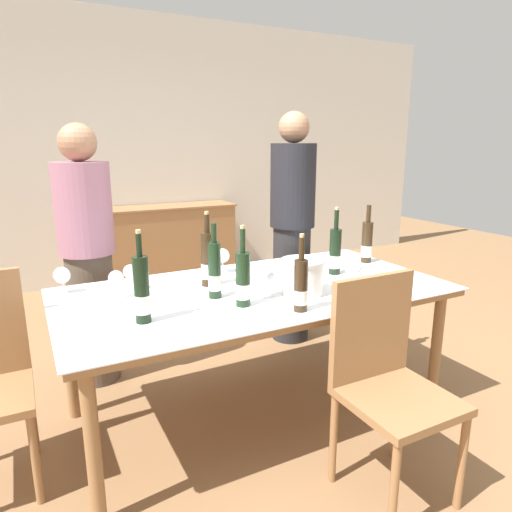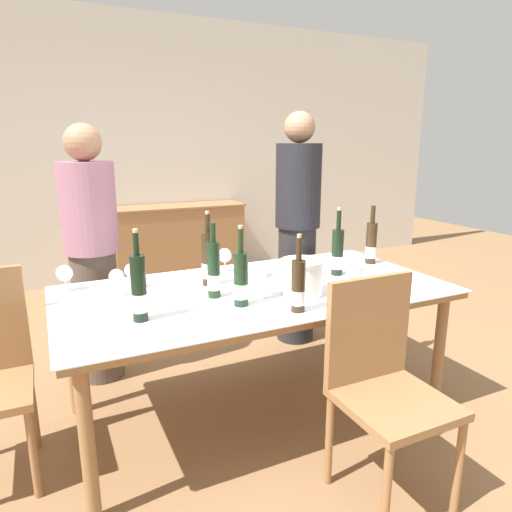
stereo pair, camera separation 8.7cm
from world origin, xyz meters
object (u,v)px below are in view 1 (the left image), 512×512
at_px(sideboard_cabinet, 169,243).
at_px(wine_bottle_6, 301,286).
at_px(wine_glass_2, 116,279).
at_px(wine_glass_5, 268,277).
at_px(wine_bottle_5, 367,243).
at_px(wine_glass_3, 62,276).
at_px(wine_bottle_2, 335,252).
at_px(wine_bottle_3, 215,271).
at_px(chair_near_front, 386,372).
at_px(person_host, 88,258).
at_px(ice_bucket, 302,276).
at_px(wine_glass_4, 353,272).
at_px(wine_bottle_0, 243,280).
at_px(wine_bottle_4, 208,260).
at_px(wine_glass_0, 223,256).
at_px(wine_bottle_1, 142,291).
at_px(person_guest_left, 292,230).
at_px(dining_table, 256,299).
at_px(wine_glass_1, 130,272).

height_order(sideboard_cabinet, wine_bottle_6, wine_bottle_6).
bearing_deg(wine_glass_2, wine_glass_5, -25.01).
bearing_deg(wine_bottle_5, wine_glass_3, 172.92).
distance_m(wine_bottle_2, wine_bottle_3, 0.80).
relative_size(sideboard_cabinet, chair_near_front, 1.53).
bearing_deg(wine_bottle_2, person_host, 149.15).
height_order(wine_bottle_3, person_host, person_host).
height_order(ice_bucket, wine_glass_4, ice_bucket).
bearing_deg(wine_bottle_0, wine_glass_4, -6.00).
bearing_deg(wine_bottle_4, wine_glass_2, 179.43).
bearing_deg(wine_glass_3, wine_glass_0, -1.28).
distance_m(wine_bottle_6, wine_glass_2, 0.91).
relative_size(wine_bottle_6, wine_glass_5, 2.47).
bearing_deg(wine_glass_2, wine_bottle_4, -0.57).
distance_m(sideboard_cabinet, wine_glass_4, 3.03).
height_order(wine_bottle_1, wine_bottle_4, same).
bearing_deg(wine_glass_4, sideboard_cabinet, 91.76).
distance_m(wine_bottle_0, person_guest_left, 1.32).
distance_m(wine_bottle_4, wine_glass_4, 0.77).
bearing_deg(sideboard_cabinet, wine_bottle_4, -102.02).
relative_size(wine_bottle_6, wine_glass_4, 2.41).
bearing_deg(wine_bottle_6, wine_bottle_4, 112.65).
bearing_deg(wine_glass_0, ice_bucket, -69.58).
height_order(wine_bottle_4, wine_glass_2, wine_bottle_4).
bearing_deg(wine_bottle_1, chair_near_front, -32.37).
relative_size(wine_bottle_0, wine_glass_3, 2.79).
relative_size(wine_bottle_1, wine_bottle_3, 1.07).
distance_m(wine_bottle_0, wine_bottle_5, 1.13).
bearing_deg(chair_near_front, sideboard_cabinet, 88.23).
bearing_deg(person_host, wine_bottle_0, -60.80).
relative_size(dining_table, chair_near_front, 2.16).
relative_size(wine_bottle_0, wine_bottle_6, 1.07).
distance_m(wine_bottle_5, person_host, 1.75).
height_order(wine_bottle_0, wine_glass_4, wine_bottle_0).
distance_m(wine_bottle_3, wine_glass_5, 0.27).
distance_m(wine_glass_3, wine_glass_4, 1.50).
bearing_deg(wine_bottle_2, wine_glass_3, 166.48).
distance_m(dining_table, wine_bottle_3, 0.32).
xyz_separation_m(wine_glass_1, person_guest_left, (1.30, 0.49, 0.04)).
distance_m(ice_bucket, wine_bottle_5, 0.80).
distance_m(wine_glass_1, wine_glass_5, 0.73).
distance_m(wine_glass_1, wine_glass_4, 1.17).
xyz_separation_m(dining_table, wine_bottle_1, (-0.65, -0.19, 0.20)).
xyz_separation_m(wine_glass_0, person_host, (-0.71, 0.43, -0.03)).
relative_size(wine_bottle_1, wine_bottle_5, 1.09).
relative_size(wine_bottle_5, wine_glass_5, 2.55).
distance_m(wine_glass_0, wine_glass_5, 0.51).
height_order(ice_bucket, wine_bottle_5, wine_bottle_5).
height_order(wine_bottle_4, wine_glass_1, wine_bottle_4).
xyz_separation_m(wine_bottle_4, chair_near_front, (0.44, -0.92, -0.33)).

